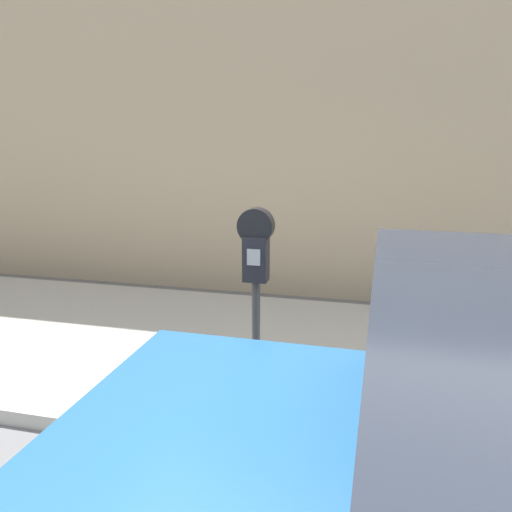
% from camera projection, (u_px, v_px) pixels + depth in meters
% --- Properties ---
extents(sidewalk, '(24.00, 2.80, 0.11)m').
position_uv_depth(sidewalk, '(340.00, 363.00, 4.23)').
color(sidewalk, '#ADAAA3').
rests_on(sidewalk, ground_plane).
extents(building_facade, '(24.00, 0.30, 5.81)m').
position_uv_depth(building_facade, '(365.00, 43.00, 5.44)').
color(building_facade, tan).
rests_on(building_facade, ground_plane).
extents(parking_meter, '(0.23, 0.13, 1.38)m').
position_uv_depth(parking_meter, '(256.00, 265.00, 3.22)').
color(parking_meter, '#2D2D30').
rests_on(parking_meter, sidewalk).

